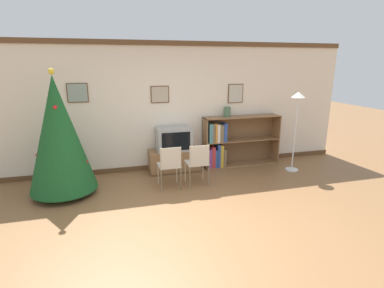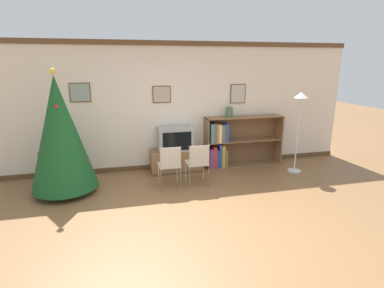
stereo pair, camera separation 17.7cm
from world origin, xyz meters
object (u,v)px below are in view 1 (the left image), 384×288
object	(u,v)px
television	(174,139)
folding_chair_right	(198,162)
tv_console	(174,161)
standing_lamp	(297,111)
vase	(227,112)
christmas_tree	(59,135)
folding_chair_left	(170,165)
bookshelf	(228,143)

from	to	relation	value
television	folding_chair_right	xyz separation A→B (m)	(0.27, -0.89, -0.25)
tv_console	standing_lamp	bearing A→B (deg)	-13.71
vase	folding_chair_right	bearing A→B (deg)	-133.67
christmas_tree	folding_chair_left	distance (m)	1.97
folding_chair_left	vase	size ratio (longest dim) A/B	3.73
tv_console	vase	size ratio (longest dim) A/B	4.85
vase	folding_chair_left	bearing A→B (deg)	-146.06
folding_chair_left	christmas_tree	bearing A→B (deg)	171.42
bookshelf	folding_chair_left	bearing A→B (deg)	-147.77
television	bookshelf	xyz separation A→B (m)	(1.25, 0.06, -0.18)
tv_console	standing_lamp	world-z (taller)	standing_lamp
folding_chair_left	standing_lamp	size ratio (longest dim) A/B	0.48
television	folding_chair_left	world-z (taller)	television
television	folding_chair_right	distance (m)	0.96
christmas_tree	folding_chair_left	bearing A→B (deg)	-8.58
television	folding_chair_right	bearing A→B (deg)	-73.42
television	standing_lamp	distance (m)	2.62
television	bookshelf	size ratio (longest dim) A/B	0.41
folding_chair_right	bookshelf	distance (m)	1.37
folding_chair_left	vase	bearing A→B (deg)	33.94
bookshelf	vase	bearing A→B (deg)	121.19
folding_chair_right	standing_lamp	world-z (taller)	standing_lamp
tv_console	folding_chair_left	xyz separation A→B (m)	(-0.27, -0.90, 0.23)
tv_console	television	size ratio (longest dim) A/B	1.48
christmas_tree	television	xyz separation A→B (m)	(2.12, 0.61, -0.37)
tv_console	bookshelf	size ratio (longest dim) A/B	0.61
standing_lamp	bookshelf	bearing A→B (deg)	151.66
folding_chair_left	vase	xyz separation A→B (m)	(1.49, 1.00, 0.76)
christmas_tree	bookshelf	distance (m)	3.48
tv_console	folding_chair_right	world-z (taller)	folding_chair_right
television	bookshelf	world-z (taller)	bookshelf
christmas_tree	standing_lamp	world-z (taller)	christmas_tree
television	vase	bearing A→B (deg)	5.07
folding_chair_left	folding_chair_right	size ratio (longest dim) A/B	1.00
folding_chair_right	bookshelf	xyz separation A→B (m)	(0.98, 0.96, 0.06)
bookshelf	vase	xyz separation A→B (m)	(-0.03, 0.05, 0.69)
television	christmas_tree	bearing A→B (deg)	-163.84
folding_chair_right	vase	xyz separation A→B (m)	(0.96, 1.00, 0.76)
bookshelf	vase	size ratio (longest dim) A/B	7.98
television	bookshelf	bearing A→B (deg)	2.87
bookshelf	standing_lamp	world-z (taller)	standing_lamp
folding_chair_left	television	bearing A→B (deg)	73.42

